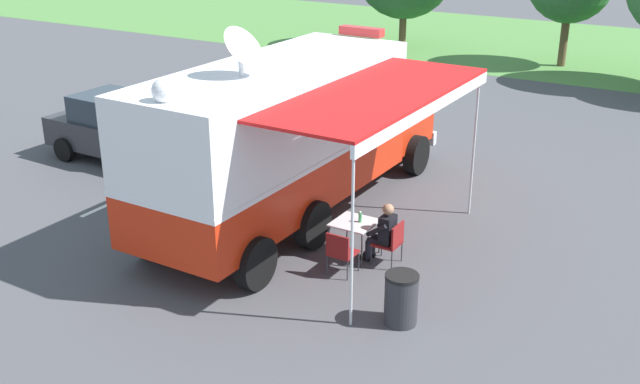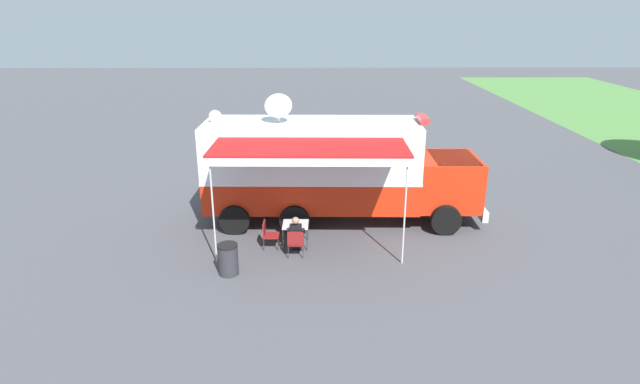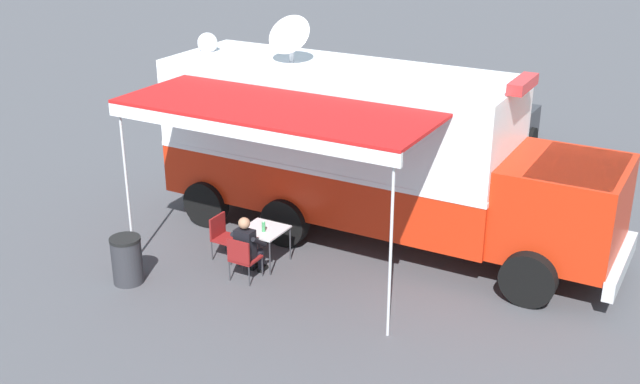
{
  "view_description": "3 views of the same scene",
  "coord_description": "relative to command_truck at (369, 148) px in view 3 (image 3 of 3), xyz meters",
  "views": [
    {
      "loc": [
        8.4,
        -12.53,
        6.84
      ],
      "look_at": [
        1.28,
        -0.36,
        1.14
      ],
      "focal_mm": 42.58,
      "sensor_mm": 36.0,
      "label": 1
    },
    {
      "loc": [
        16.97,
        0.13,
        7.07
      ],
      "look_at": [
        0.04,
        0.29,
        1.04
      ],
      "focal_mm": 28.95,
      "sensor_mm": 36.0,
      "label": 2
    },
    {
      "loc": [
        13.7,
        6.9,
        7.06
      ],
      "look_at": [
        2.06,
        0.69,
        1.7
      ],
      "focal_mm": 43.93,
      "sensor_mm": 36.0,
      "label": 3
    }
  ],
  "objects": [
    {
      "name": "command_truck",
      "position": [
        0.0,
        0.0,
        0.0
      ],
      "size": [
        4.95,
        9.53,
        4.53
      ],
      "color": "red",
      "rests_on": "ground"
    },
    {
      "name": "ground_plane",
      "position": [
        -0.05,
        -0.75,
        -1.94
      ],
      "size": [
        100.0,
        100.0,
        0.0
      ],
      "primitive_type": "plane",
      "color": "#47474C"
    },
    {
      "name": "seated_responder",
      "position": [
        2.71,
        -1.21,
        -1.29
      ],
      "size": [
        0.67,
        0.56,
        1.25
      ],
      "color": "black",
      "rests_on": "ground"
    },
    {
      "name": "water_bottle",
      "position": [
        2.19,
        -1.18,
        -1.11
      ],
      "size": [
        0.07,
        0.07,
        0.22
      ],
      "color": "#3F9959",
      "rests_on": "folding_table"
    },
    {
      "name": "trash_bin",
      "position": [
        3.95,
        -3.07,
        -1.49
      ],
      "size": [
        0.57,
        0.57,
        0.91
      ],
      "color": "#2D2D33",
      "rests_on": "ground"
    },
    {
      "name": "lot_stripe",
      "position": [
        -4.0,
        -0.23,
        -1.94
      ],
      "size": [
        0.2,
        4.8,
        0.01
      ],
      "primitive_type": "cube",
      "rotation": [
        0.0,
        0.0,
        -0.02
      ],
      "color": "silver",
      "rests_on": "ground"
    },
    {
      "name": "folding_chair_beside_table",
      "position": [
        2.26,
        -2.09,
        -1.43
      ],
      "size": [
        0.49,
        0.49,
        0.87
      ],
      "color": "maroon",
      "rests_on": "ground"
    },
    {
      "name": "folding_chair_at_table",
      "position": [
        2.9,
        -1.21,
        -1.43
      ],
      "size": [
        0.49,
        0.49,
        0.87
      ],
      "color": "maroon",
      "rests_on": "ground"
    },
    {
      "name": "folding_table",
      "position": [
        2.1,
        -1.24,
        -1.27
      ],
      "size": [
        0.81,
        0.81,
        0.73
      ],
      "color": "silver",
      "rests_on": "ground"
    },
    {
      "name": "car_behind_truck",
      "position": [
        -5.91,
        0.69,
        -1.06
      ],
      "size": [
        4.26,
        2.13,
        1.76
      ],
      "color": "#2D2D33",
      "rests_on": "ground"
    }
  ]
}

